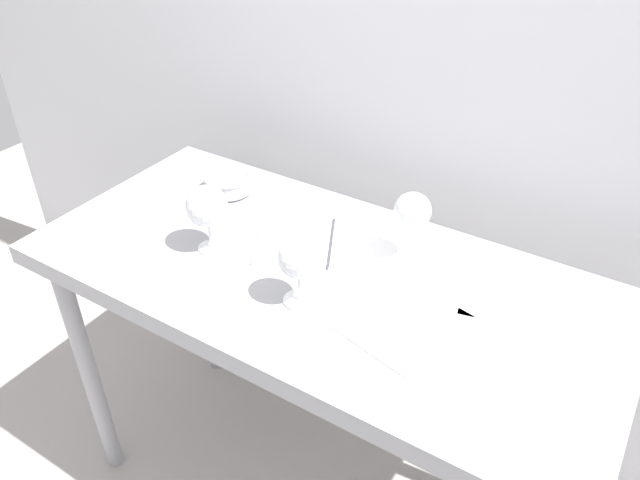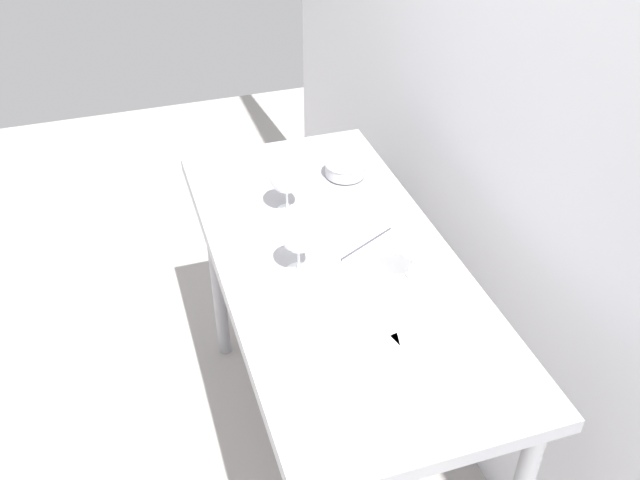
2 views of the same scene
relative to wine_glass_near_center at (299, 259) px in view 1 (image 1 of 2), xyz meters
The scene contains 9 objects.
back_wall 0.68m from the wine_glass_near_center, 92.25° to the left, with size 3.80×0.04×2.60m, color silver.
steel_counter 0.25m from the wine_glass_near_center, 101.74° to the left, with size 1.40×0.65×0.90m.
wine_glass_near_center is the anchor object (origin of this frame).
wine_glass_near_left 0.30m from the wine_glass_near_center, behind, with size 0.10×0.10×0.17m.
wine_glass_far_right 0.30m from the wine_glass_near_center, 63.54° to the left, with size 0.09×0.09×0.18m.
open_notebook 0.25m from the wine_glass_near_center, 103.59° to the left, with size 0.42×0.35×0.01m.
tasting_sheet_upper 0.47m from the wine_glass_near_center, 36.66° to the left, with size 0.17×0.23×0.00m, color white.
tasting_sheet_lower 0.26m from the wine_glass_near_center, 13.57° to the left, with size 0.20×0.24×0.00m, color white.
tasting_bowl 0.52m from the wine_glass_near_center, 146.40° to the left, with size 0.14×0.14×0.05m.
Camera 1 is at (0.61, -0.97, 1.78)m, focal length 34.69 mm.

